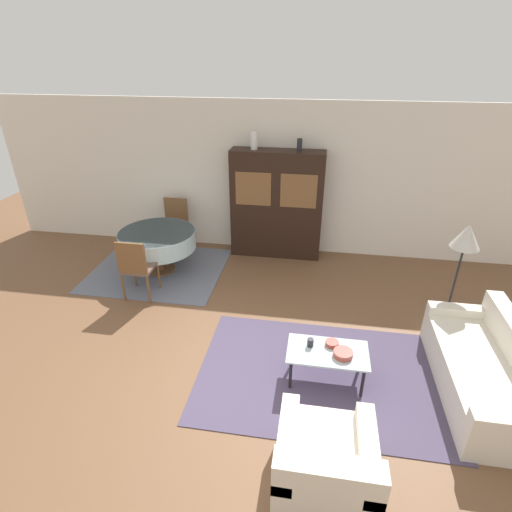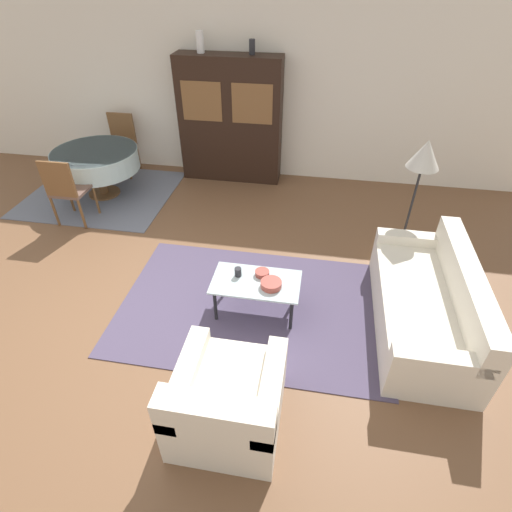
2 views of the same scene
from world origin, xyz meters
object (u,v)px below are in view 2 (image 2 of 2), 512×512
couch (427,305)px  bowl (271,284)px  display_cabinet (230,121)px  dining_chair_far (121,141)px  bowl_small (262,273)px  vase_short (252,47)px  vase_tall (200,42)px  armchair (227,402)px  dining_table (96,160)px  coffee_table (256,285)px  floor_lamp (424,160)px  dining_chair_near (66,188)px  cup (238,272)px

couch → bowl: (-1.56, -0.14, 0.17)m
display_cabinet → dining_chair_far: display_cabinet is taller
bowl_small → vase_short: size_ratio=0.74×
couch → bowl_small: couch is taller
bowl_small → vase_tall: size_ratio=0.52×
vase_tall → armchair: bearing=-73.1°
dining_chair_far → vase_tall: 2.12m
dining_table → coffee_table: bearing=-37.3°
coffee_table → vase_short: bearing=100.8°
dining_chair_far → bowl: 4.28m
dining_table → bowl_small: 3.53m
bowl_small → vase_short: vase_short is taller
display_cabinet → bowl_small: size_ratio=12.89×
floor_lamp → vase_tall: bearing=149.6°
dining_chair_near → coffee_table: bearing=-24.7°
coffee_table → vase_tall: 3.81m
armchair → vase_short: bearing=97.6°
cup → couch: bearing=0.8°
bowl → cup: bearing=162.8°
couch → dining_table: (-4.56, 2.07, 0.30)m
display_cabinet → cup: 3.20m
display_cabinet → vase_short: bearing=0.1°
couch → bowl_small: size_ratio=12.66×
couch → vase_tall: vase_tall is taller
dining_chair_near → dining_chair_far: 1.71m
display_cabinet → dining_chair_near: 2.65m
armchair → vase_tall: size_ratio=3.16×
dining_table → vase_tall: size_ratio=4.38×
dining_chair_far → floor_lamp: size_ratio=0.65×
dining_table → floor_lamp: bearing=-9.9°
dining_chair_near → bowl_small: (2.88, -1.19, -0.11)m
cup → vase_tall: bearing=110.6°
armchair → coffee_table: (0.01, 1.30, 0.09)m
dining_table → bowl: (2.99, -2.21, -0.13)m
armchair → vase_short: (-0.59, 4.43, 1.74)m
couch → vase_short: size_ratio=9.36×
display_cabinet → couch: bearing=-48.6°
coffee_table → dining_table: (-2.83, 2.16, 0.21)m
armchair → floor_lamp: 3.30m
couch → bowl: 1.58m
vase_tall → vase_short: bearing=0.0°
dining_chair_near → bowl_small: size_ratio=6.52×
dining_chair_near → vase_short: 3.24m
coffee_table → floor_lamp: 2.32m
dining_table → display_cabinet: bearing=27.3°
coffee_table → vase_tall: (-1.35, 3.13, 1.69)m
armchair → bowl: armchair is taller
dining_chair_far → coffee_table: bearing=133.2°
armchair → display_cabinet: 4.58m
armchair → vase_tall: 4.96m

